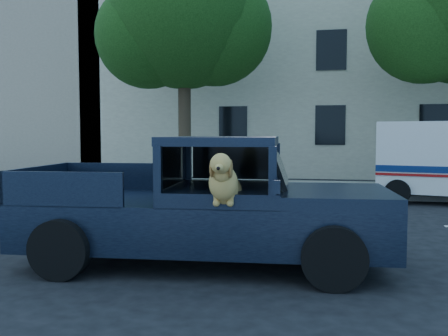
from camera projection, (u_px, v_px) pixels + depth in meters
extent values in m
plane|color=black|center=(267.00, 261.00, 7.33)|extent=(120.00, 120.00, 0.00)
cube|color=gray|center=(299.00, 188.00, 16.32)|extent=(60.00, 4.00, 0.15)
cylinder|color=#332619|center=(185.00, 124.00, 17.36)|extent=(0.44, 0.44, 4.40)
sphere|color=black|center=(184.00, 13.00, 17.09)|extent=(5.20, 5.20, 5.20)
sphere|color=black|center=(148.00, 36.00, 17.09)|extent=(3.60, 3.60, 3.60)
sphere|color=black|center=(214.00, 28.00, 17.22)|extent=(4.00, 4.00, 4.00)
sphere|color=black|center=(426.00, 25.00, 15.30)|extent=(3.60, 3.60, 3.60)
cube|color=beige|center=(376.00, 75.00, 22.55)|extent=(26.00, 6.00, 9.00)
cube|color=tan|center=(19.00, 93.00, 26.17)|extent=(12.00, 6.00, 8.00)
cube|color=black|center=(206.00, 221.00, 7.12)|extent=(5.23, 2.31, 0.65)
cube|color=black|center=(336.00, 195.00, 6.85)|extent=(1.60, 2.06, 0.16)
cube|color=black|center=(223.00, 141.00, 7.00)|extent=(1.65, 1.99, 0.12)
cube|color=black|center=(279.00, 166.00, 6.92)|extent=(0.37, 1.70, 0.55)
cube|color=black|center=(233.00, 214.00, 6.61)|extent=(0.58, 0.58, 0.37)
cube|color=black|center=(276.00, 187.00, 5.72)|extent=(0.10, 0.06, 0.16)
cube|color=silver|center=(443.00, 148.00, 13.36)|extent=(3.56, 2.51, 1.42)
cube|color=navy|center=(442.00, 170.00, 12.58)|extent=(3.14, 0.78, 0.17)
cube|color=#9E0F0F|center=(441.00, 176.00, 12.59)|extent=(3.14, 0.78, 0.07)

